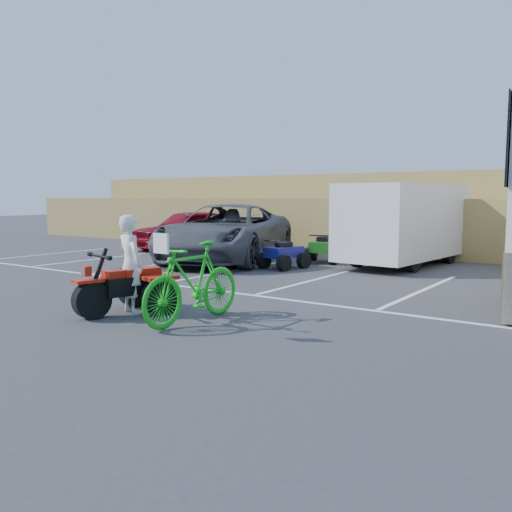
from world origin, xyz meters
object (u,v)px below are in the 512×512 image
Objects in this scene: red_car at (188,229)px; cargo_trailer at (405,222)px; red_trike_atv at (124,314)px; quad_atv_green at (323,262)px; quad_atv_blue at (284,268)px; rider at (131,264)px; green_dirt_bike at (193,282)px; grey_pickup at (226,233)px.

red_car is 8.84m from cargo_trailer.
red_trike_atv is 0.37× the size of red_car.
cargo_trailer reaches higher than quad_atv_green.
red_car is at bearing 141.99° from red_trike_atv.
red_trike_atv is 8.75m from quad_atv_green.
red_car is 3.29× the size of quad_atv_green.
red_trike_atv is 6.87m from quad_atv_blue.
quad_atv_blue is (-0.96, 6.81, 0.00)m from red_trike_atv.
rider reaches higher than red_trike_atv.
green_dirt_bike reaches higher than red_trike_atv.
cargo_trailer is (1.62, 9.53, 1.31)m from red_trike_atv.
red_car is 6.60m from quad_atv_green.
grey_pickup reaches higher than red_car.
green_dirt_bike is at bearing -73.91° from grey_pickup.
quad_atv_blue is 0.93× the size of quad_atv_green.
cargo_trailer is at bearing 90.61° from green_dirt_bike.
green_dirt_bike is 0.34× the size of grey_pickup.
grey_pickup is (-3.53, 7.21, 0.04)m from rider.
red_trike_atv is 1.30× the size of quad_atv_blue.
green_dirt_bike is 1.69× the size of quad_atv_blue.
grey_pickup reaches higher than red_trike_atv.
green_dirt_bike is 0.48× the size of red_car.
quad_atv_green is (-0.71, 8.72, 0.00)m from red_trike_atv.
rider is at bearing -100.91° from quad_atv_green.
red_car is at bearing -175.49° from cargo_trailer.
grey_pickup is at bearing -48.73° from rider.
red_trike_atv is 0.32× the size of cargo_trailer.
red_trike_atv is 8.19m from grey_pickup.
quad_atv_green is at bearing 92.10° from quad_atv_blue.
red_car is at bearing 156.10° from quad_atv_green.
cargo_trailer is at bearing 3.40° from quad_atv_green.
rider is at bearing -39.91° from red_car.
red_car is (-7.24, 9.48, -0.09)m from rider.
red_trike_atv is at bearing -168.52° from green_dirt_bike.
grey_pickup reaches higher than rider.
quad_atv_green is at bearing 4.74° from red_car.
red_trike_atv is at bearing -101.25° from quad_atv_green.
cargo_trailer is 3.84× the size of quad_atv_green.
grey_pickup is 3.22m from quad_atv_green.
green_dirt_bike is 7.01m from quad_atv_blue.
quad_atv_blue is at bearing -30.66° from grey_pickup.
quad_atv_blue is (-0.99, 6.66, -0.87)m from rider.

